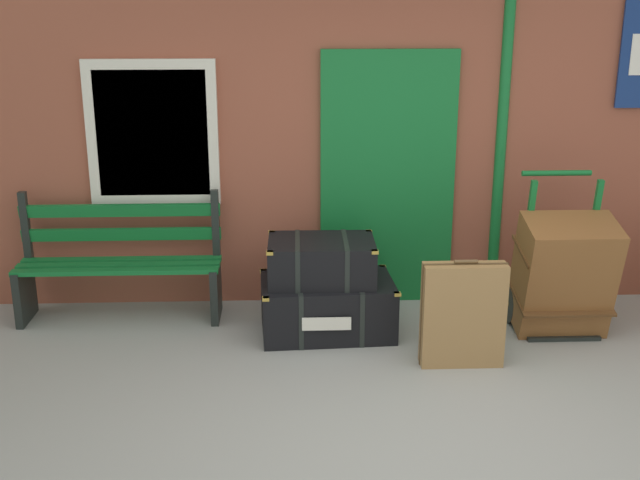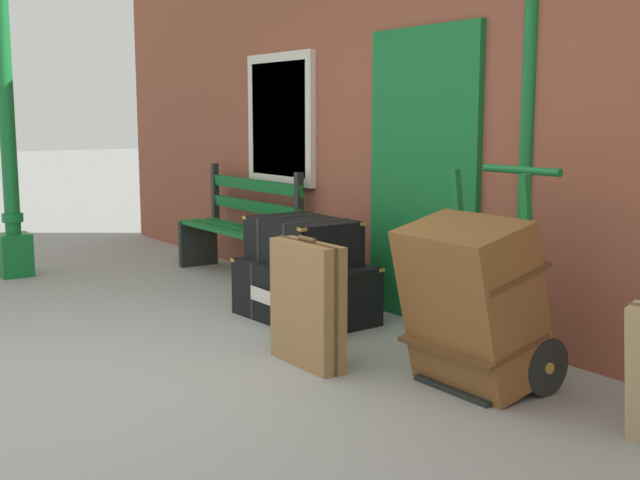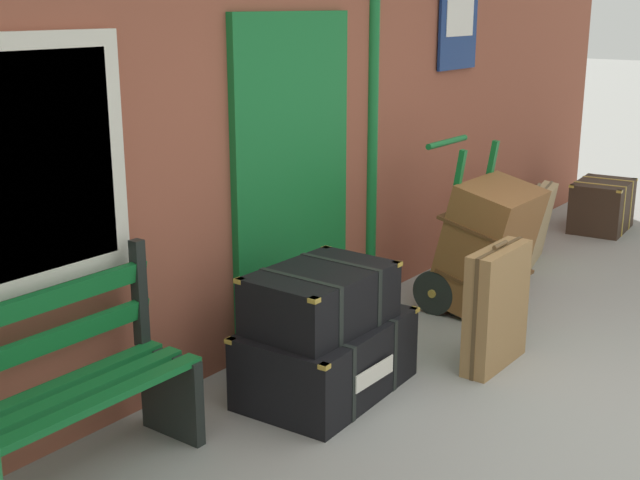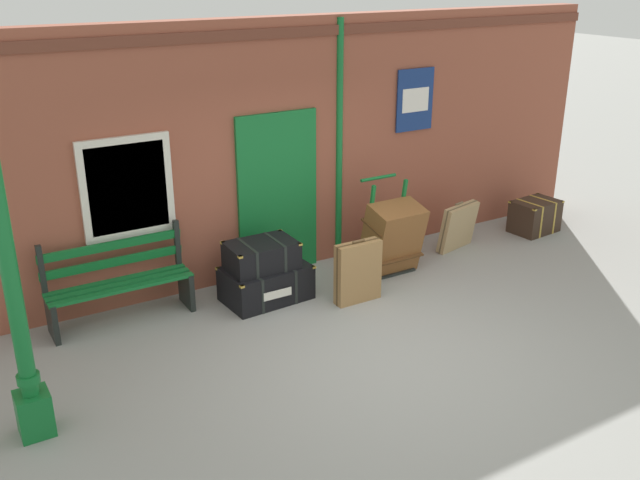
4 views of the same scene
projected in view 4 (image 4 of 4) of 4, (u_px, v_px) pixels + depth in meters
ground_plane at (387, 352)px, 7.39m from camera, size 60.00×60.00×0.00m
brick_facade at (268, 150)px, 8.87m from camera, size 10.40×0.35×3.20m
lamp_post at (18, 320)px, 5.73m from camera, size 0.28×0.28×2.90m
platform_bench at (119, 283)px, 7.92m from camera, size 1.60×0.43×1.01m
steamer_trunk_base at (266, 283)px, 8.48m from camera, size 1.05×0.71×0.43m
steamer_trunk_middle at (261, 255)px, 8.33m from camera, size 0.82×0.56×0.33m
porters_trolley at (384, 248)px, 9.37m from camera, size 0.71×0.56×1.21m
large_brown_trunk at (393, 237)px, 9.15m from camera, size 0.70×0.63×0.96m
suitcase_cream at (458, 227)px, 9.93m from camera, size 0.70×0.37×0.69m
suitcase_caramel at (358, 272)px, 8.39m from camera, size 0.59×0.17×0.79m
corner_trunk at (535, 216)px, 10.61m from camera, size 0.73×0.55×0.49m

